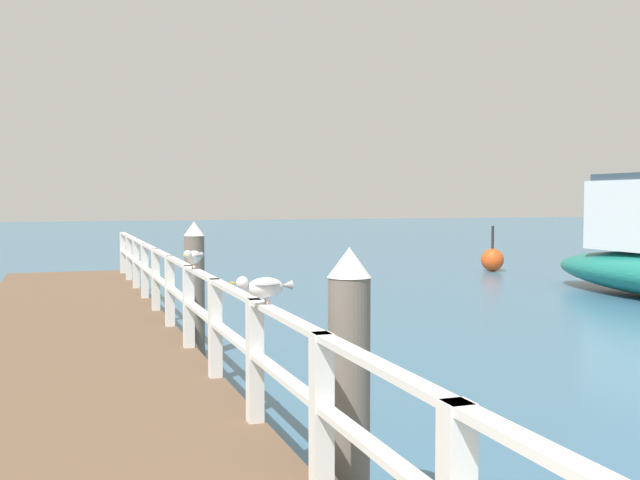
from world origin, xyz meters
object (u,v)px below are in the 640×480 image
seagull_background (194,257)px  channel_buoy (492,260)px  seagull_foreground (264,286)px  dock_piling_far (195,289)px  dock_piling_near (349,389)px

seagull_background → channel_buoy: (11.28, 12.06, -1.23)m
seagull_background → seagull_foreground: bearing=122.2°
dock_piling_far → seagull_foreground: dock_piling_far is taller
dock_piling_near → seagull_background: dock_piling_near is taller
dock_piling_far → seagull_background: (-0.38, -2.23, 0.62)m
channel_buoy → seagull_background: bearing=-133.1°
dock_piling_far → seagull_background: dock_piling_far is taller
dock_piling_near → dock_piling_far: same height
channel_buoy → dock_piling_far: bearing=-137.9°
dock_piling_near → seagull_background: 3.88m
dock_piling_near → dock_piling_far: 6.04m
dock_piling_far → seagull_background: bearing=-99.8°
dock_piling_far → seagull_background: size_ratio=4.48×
dock_piling_near → seagull_foreground: (-0.39, 0.73, 0.62)m
seagull_foreground → channel_buoy: seagull_foreground is taller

